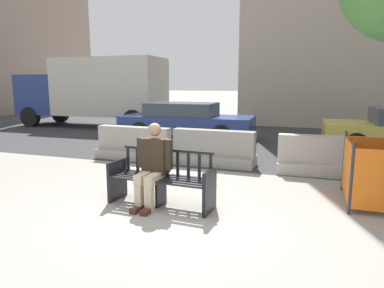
% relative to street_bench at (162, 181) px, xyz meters
% --- Properties ---
extents(ground_plane, '(200.00, 200.00, 0.00)m').
position_rel_street_bench_xyz_m(ground_plane, '(0.45, -0.25, -0.40)').
color(ground_plane, gray).
extents(street_asphalt, '(120.00, 12.00, 0.01)m').
position_rel_street_bench_xyz_m(street_asphalt, '(0.45, 8.45, -0.39)').
color(street_asphalt, '#333335').
rests_on(street_asphalt, ground).
extents(street_bench, '(1.71, 0.61, 0.88)m').
position_rel_street_bench_xyz_m(street_bench, '(0.00, 0.00, 0.00)').
color(street_bench, black).
rests_on(street_bench, ground).
extents(seated_person, '(0.59, 0.74, 1.31)m').
position_rel_street_bench_xyz_m(seated_person, '(-0.12, -0.05, 0.29)').
color(seated_person, '#2D2319').
rests_on(seated_person, ground).
extents(jersey_barrier_centre, '(2.02, 0.74, 0.84)m').
position_rel_street_bench_xyz_m(jersey_barrier_centre, '(0.02, 2.98, -0.06)').
color(jersey_barrier_centre, gray).
rests_on(jersey_barrier_centre, ground).
extents(jersey_barrier_left, '(2.03, 0.76, 0.84)m').
position_rel_street_bench_xyz_m(jersey_barrier_left, '(-2.10, 2.93, -0.06)').
color(jersey_barrier_left, '#9E998E').
rests_on(jersey_barrier_left, ground).
extents(jersey_barrier_right, '(2.02, 0.74, 0.84)m').
position_rel_street_bench_xyz_m(jersey_barrier_right, '(2.54, 2.87, -0.06)').
color(jersey_barrier_right, '#ADA89E').
rests_on(jersey_barrier_right, ground).
extents(car_sedan_mid, '(4.68, 2.05, 1.28)m').
position_rel_street_bench_xyz_m(car_sedan_mid, '(-2.00, 6.54, 0.26)').
color(car_sedan_mid, navy).
rests_on(car_sedan_mid, ground).
extents(delivery_truck, '(6.84, 2.43, 3.05)m').
position_rel_street_bench_xyz_m(delivery_truck, '(-7.16, 8.56, 1.29)').
color(delivery_truck, navy).
rests_on(delivery_truck, ground).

